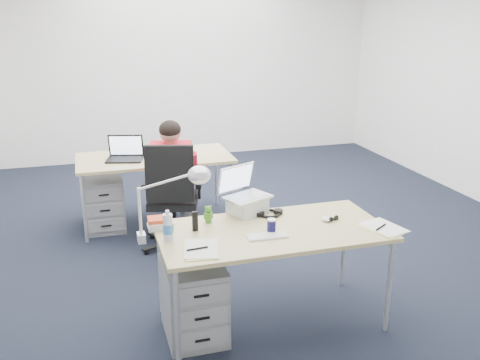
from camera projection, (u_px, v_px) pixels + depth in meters
name	position (u px, v px, depth m)	size (l,w,h in m)	color
floor	(251.00, 243.00, 5.28)	(7.00, 7.00, 0.00)	black
room	(252.00, 67.00, 4.76)	(6.02, 7.02, 2.80)	white
desk_near	(272.00, 235.00, 3.76)	(1.60, 0.80, 0.73)	tan
desk_far	(155.00, 161.00, 5.62)	(1.60, 0.80, 0.73)	tan
office_chair	(174.00, 218.00, 5.10)	(0.83, 0.83, 1.06)	black
seated_person	(173.00, 180.00, 5.16)	(0.47, 0.71, 1.23)	red
drawer_pedestal_near	(194.00, 300.00, 3.71)	(0.40, 0.50, 0.55)	gray
drawer_pedestal_far	(104.00, 203.00, 5.58)	(0.40, 0.50, 0.55)	gray
silver_laptop	(248.00, 191.00, 3.99)	(0.33, 0.26, 0.35)	silver
wireless_keyboard	(267.00, 236.00, 3.62)	(0.27, 0.11, 0.01)	white
computer_mouse	(326.00, 219.00, 3.89)	(0.06, 0.09, 0.03)	white
headphones	(269.00, 213.00, 4.00)	(0.22, 0.17, 0.04)	black
can_koozie	(271.00, 226.00, 3.67)	(0.06, 0.06, 0.10)	#161542
water_bottle	(168.00, 225.00, 3.53)	(0.07, 0.07, 0.21)	silver
bear_figurine	(208.00, 214.00, 3.84)	(0.07, 0.05, 0.13)	#2C761F
book_stack	(160.00, 223.00, 3.75)	(0.17, 0.13, 0.08)	silver
cordless_phone	(195.00, 221.00, 3.70)	(0.04, 0.02, 0.14)	black
papers_left	(200.00, 250.00, 3.41)	(0.21, 0.30, 0.01)	#F5F58E
papers_right	(383.00, 228.00, 3.75)	(0.21, 0.30, 0.01)	#F5F58E
sunglasses	(334.00, 219.00, 3.89)	(0.11, 0.05, 0.02)	black
desk_lamp	(163.00, 203.00, 3.50)	(0.45, 0.16, 0.51)	silver
dark_laptop	(124.00, 148.00, 5.43)	(0.36, 0.35, 0.26)	black
far_cup	(166.00, 147.00, 5.78)	(0.08, 0.08, 0.11)	white
far_papers	(136.00, 153.00, 5.73)	(0.20, 0.28, 0.01)	white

